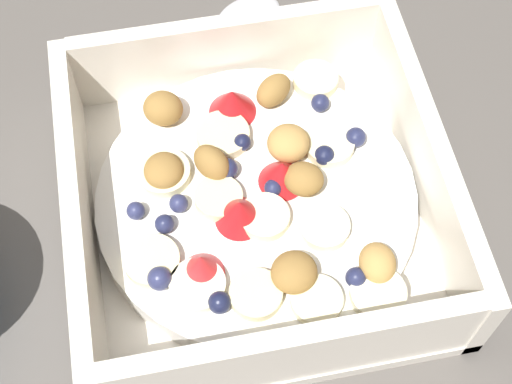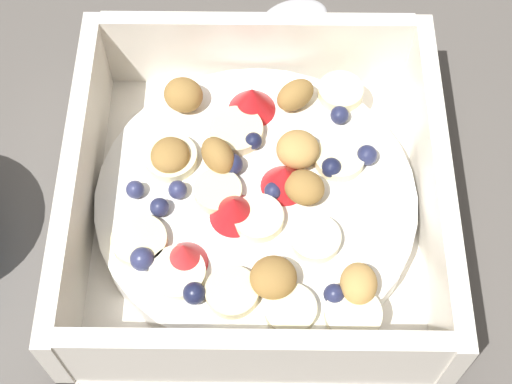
{
  "view_description": "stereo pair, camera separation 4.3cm",
  "coord_description": "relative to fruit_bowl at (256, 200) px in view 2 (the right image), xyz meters",
  "views": [
    {
      "loc": [
        -0.21,
        0.05,
        0.41
      ],
      "look_at": [
        0.0,
        0.01,
        0.03
      ],
      "focal_mm": 54.17,
      "sensor_mm": 36.0,
      "label": 1
    },
    {
      "loc": [
        -0.22,
        0.01,
        0.41
      ],
      "look_at": [
        0.0,
        0.01,
        0.03
      ],
      "focal_mm": 54.17,
      "sensor_mm": 36.0,
      "label": 2
    }
  ],
  "objects": [
    {
      "name": "fruit_bowl",
      "position": [
        0.0,
        0.0,
        0.0
      ],
      "size": [
        0.21,
        0.21,
        0.06
      ],
      "color": "white",
      "rests_on": "ground"
    },
    {
      "name": "spoon",
      "position": [
        0.15,
        -0.0,
        -0.02
      ],
      "size": [
        0.08,
        0.17,
        0.01
      ],
      "color": "silver",
      "rests_on": "ground"
    },
    {
      "name": "ground_plane",
      "position": [
        -0.0,
        -0.01,
        -0.02
      ],
      "size": [
        2.4,
        2.4,
        0.0
      ],
      "primitive_type": "plane",
      "color": "#56514C"
    }
  ]
}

